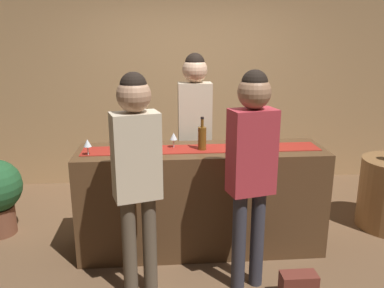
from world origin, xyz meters
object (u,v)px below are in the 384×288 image
object	(u,v)px
wine_bottle_green	(248,136)
customer_sipping	(252,158)
wine_glass_near_customer	(174,137)
handbag	(298,286)
wine_glass_mid_counter	(87,144)
bartender	(195,119)
wine_bottle_amber	(202,138)
customer_browsing	(136,163)
wine_bottle_clear	(134,136)

from	to	relation	value
wine_bottle_green	customer_sipping	distance (m)	0.65
wine_glass_near_customer	handbag	xyz separation A→B (m)	(0.92, -0.91, -0.98)
wine_glass_mid_counter	bartender	size ratio (longest dim) A/B	0.08
wine_bottle_green	customer_sipping	size ratio (longest dim) A/B	0.17
wine_bottle_amber	customer_sipping	xyz separation A→B (m)	(0.31, -0.61, -0.01)
customer_browsing	wine_bottle_clear	bearing A→B (deg)	78.68
bartender	customer_browsing	distance (m)	1.36
bartender	customer_sipping	world-z (taller)	bartender
customer_browsing	handbag	world-z (taller)	customer_browsing
wine_bottle_green	wine_glass_mid_counter	distance (m)	1.42
wine_bottle_green	wine_bottle_amber	distance (m)	0.43
bartender	handbag	size ratio (longest dim) A/B	6.45
wine_glass_near_customer	wine_glass_mid_counter	world-z (taller)	same
wine_glass_mid_counter	wine_bottle_clear	bearing A→B (deg)	25.41
wine_bottle_clear	wine_bottle_green	bearing A→B (deg)	-3.90
wine_bottle_clear	wine_glass_near_customer	bearing A→B (deg)	-1.73
wine_glass_near_customer	wine_glass_mid_counter	xyz separation A→B (m)	(-0.74, -0.17, 0.00)
customer_browsing	wine_glass_near_customer	bearing A→B (deg)	51.42
customer_browsing	handbag	distance (m)	1.57
wine_bottle_green	wine_bottle_clear	world-z (taller)	same
wine_glass_near_customer	customer_browsing	xyz separation A→B (m)	(-0.30, -0.72, -0.00)
wine_bottle_amber	wine_bottle_clear	xyz separation A→B (m)	(-0.61, 0.10, 0.00)
wine_glass_mid_counter	handbag	distance (m)	2.06
wine_bottle_green	handbag	size ratio (longest dim) A/B	1.08
wine_bottle_clear	customer_sipping	bearing A→B (deg)	-37.79
wine_glass_near_customer	handbag	size ratio (longest dim) A/B	0.51
wine_bottle_green	handbag	xyz separation A→B (m)	(0.24, -0.85, -0.99)
wine_bottle_amber	wine_bottle_clear	world-z (taller)	same
wine_glass_near_customer	wine_glass_mid_counter	bearing A→B (deg)	-167.08
wine_bottle_green	wine_bottle_clear	size ratio (longest dim) A/B	1.00
wine_bottle_amber	wine_glass_mid_counter	bearing A→B (deg)	-175.34
customer_browsing	wine_bottle_green	bearing A→B (deg)	18.11
wine_glass_near_customer	wine_glass_mid_counter	distance (m)	0.76
wine_bottle_clear	handbag	bearing A→B (deg)	-35.76
wine_bottle_green	wine_bottle_clear	bearing A→B (deg)	176.10
wine_bottle_amber	wine_glass_near_customer	distance (m)	0.27
wine_bottle_amber	bartender	world-z (taller)	bartender
wine_bottle_clear	customer_browsing	world-z (taller)	customer_browsing
wine_glass_near_customer	customer_browsing	world-z (taller)	customer_browsing
wine_bottle_green	bartender	distance (m)	0.73
wine_bottle_amber	customer_sipping	world-z (taller)	customer_sipping
wine_bottle_clear	handbag	size ratio (longest dim) A/B	1.08
wine_bottle_green	wine_glass_near_customer	distance (m)	0.68
wine_glass_mid_counter	wine_bottle_green	bearing A→B (deg)	4.44
wine_bottle_clear	wine_glass_near_customer	world-z (taller)	wine_bottle_clear
handbag	wine_bottle_green	bearing A→B (deg)	105.87
wine_glass_near_customer	handbag	world-z (taller)	wine_glass_near_customer
wine_bottle_amber	wine_glass_near_customer	size ratio (longest dim) A/B	2.10
wine_bottle_clear	wine_glass_mid_counter	bearing A→B (deg)	-154.59
wine_bottle_green	bartender	size ratio (longest dim) A/B	0.17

